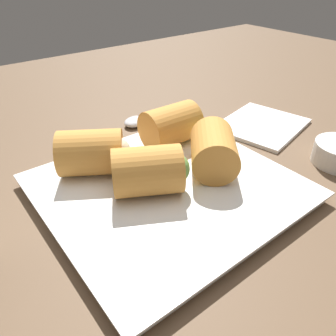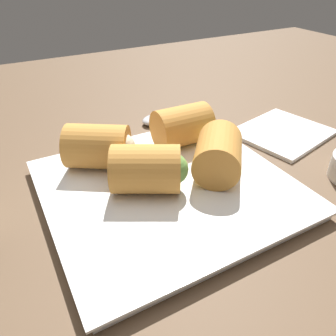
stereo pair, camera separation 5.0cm
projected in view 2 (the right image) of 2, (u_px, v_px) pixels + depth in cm
name	position (u px, v px, depth cm)	size (l,w,h in cm)	color
table_surface	(199.00, 200.00, 40.23)	(180.00, 140.00, 2.00)	brown
serving_plate	(168.00, 189.00, 39.20)	(27.94, 26.22, 1.50)	white
roll_front_left	(150.00, 169.00, 36.41)	(9.31, 8.52, 5.54)	#C68438
roll_front_right	(185.00, 125.00, 45.59)	(8.62, 5.76, 5.54)	#C68438
roll_back_left	(102.00, 147.00, 40.57)	(9.37, 8.75, 5.54)	#C68438
roll_back_right	(218.00, 152.00, 39.49)	(9.12, 9.37, 5.54)	#C68438
spoon	(146.00, 123.00, 54.36)	(19.10, 7.22, 1.38)	silver
napkin	(283.00, 132.00, 52.35)	(15.94, 14.37, 0.60)	white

